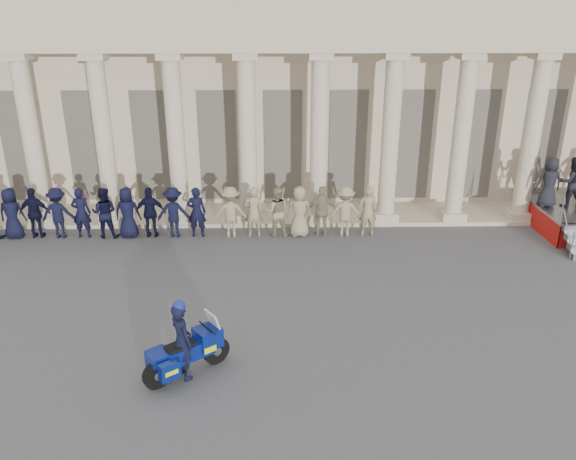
{
  "coord_description": "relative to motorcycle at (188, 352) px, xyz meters",
  "views": [
    {
      "loc": [
        -0.21,
        -12.17,
        7.75
      ],
      "look_at": [
        0.08,
        3.23,
        1.6
      ],
      "focal_mm": 35.0,
      "sensor_mm": 36.0,
      "label": 1
    }
  ],
  "objects": [
    {
      "name": "officer_rank",
      "position": [
        -3.26,
        8.24,
        0.33
      ],
      "size": [
        17.57,
        0.7,
        1.85
      ],
      "color": "black",
      "rests_on": "ground"
    },
    {
      "name": "rider",
      "position": [
        -0.09,
        -0.07,
        0.36
      ],
      "size": [
        0.76,
        0.8,
        1.93
      ],
      "rotation": [
        0.0,
        0.0,
        2.22
      ],
      "color": "black",
      "rests_on": "ground"
    },
    {
      "name": "motorcycle",
      "position": [
        0.0,
        0.0,
        0.0
      ],
      "size": [
        1.81,
        1.54,
        1.38
      ],
      "rotation": [
        0.0,
        0.0,
        0.65
      ],
      "color": "black",
      "rests_on": "ground"
    },
    {
      "name": "building",
      "position": [
        2.25,
        16.28,
        3.93
      ],
      "size": [
        40.0,
        12.5,
        9.0
      ],
      "color": "#C1AE91",
      "rests_on": "ground"
    },
    {
      "name": "ground",
      "position": [
        2.25,
        1.53,
        -0.6
      ],
      "size": [
        90.0,
        90.0,
        0.0
      ],
      "primitive_type": "plane",
      "color": "#464648",
      "rests_on": "ground"
    }
  ]
}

